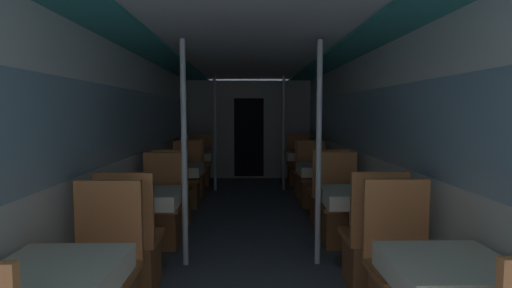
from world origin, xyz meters
TOP-DOWN VIEW (x-y plane):
  - wall_left at (-1.35, 3.70)m, footprint 0.05×10.21m
  - wall_right at (1.35, 3.70)m, footprint 0.05×10.21m
  - ceiling_panel at (0.00, 3.70)m, footprint 2.71×10.21m
  - bulkhead_far at (0.00, 7.64)m, footprint 2.65×0.09m
  - dining_table_left_0 at (-0.98, 0.90)m, footprint 0.60×0.60m
  - dining_table_left_1 at (-0.98, 2.69)m, footprint 0.60×0.60m
  - chair_left_near_1 at (-0.98, 2.14)m, footprint 0.45×0.45m
  - chair_left_far_1 at (-0.98, 3.24)m, footprint 0.45×0.45m
  - support_pole_left_1 at (-0.63, 2.69)m, footprint 0.05×0.05m
  - dining_table_left_2 at (-0.98, 4.47)m, footprint 0.60×0.60m
  - chair_left_near_2 at (-0.98, 3.92)m, footprint 0.45×0.45m
  - chair_left_far_2 at (-0.98, 5.02)m, footprint 0.45×0.45m
  - dining_table_left_3 at (-0.98, 6.26)m, footprint 0.60×0.60m
  - chair_left_near_3 at (-0.98, 5.71)m, footprint 0.45×0.45m
  - chair_left_far_3 at (-0.98, 6.81)m, footprint 0.45×0.45m
  - support_pole_left_3 at (-0.63, 6.26)m, footprint 0.05×0.05m
  - dining_table_right_0 at (0.98, 0.90)m, footprint 0.60×0.60m
  - dining_table_right_1 at (0.98, 2.69)m, footprint 0.60×0.60m
  - chair_right_near_1 at (0.98, 2.14)m, footprint 0.45×0.45m
  - chair_right_far_1 at (0.98, 3.24)m, footprint 0.45×0.45m
  - support_pole_right_1 at (0.63, 2.69)m, footprint 0.05×0.05m
  - dining_table_right_2 at (0.98, 4.47)m, footprint 0.60×0.60m
  - chair_right_near_2 at (0.98, 3.92)m, footprint 0.45×0.45m
  - chair_right_far_2 at (0.98, 5.02)m, footprint 0.45×0.45m
  - dining_table_right_3 at (0.98, 6.26)m, footprint 0.60×0.60m
  - chair_right_near_3 at (0.98, 5.71)m, footprint 0.45×0.45m
  - chair_right_far_3 at (0.98, 6.81)m, footprint 0.45×0.45m
  - support_pole_right_3 at (0.63, 6.26)m, footprint 0.05×0.05m

SIDE VIEW (x-z plane):
  - chair_left_near_1 at x=-0.98m, z-range -0.20..0.80m
  - chair_left_far_1 at x=-0.98m, z-range -0.20..0.80m
  - chair_left_near_2 at x=-0.98m, z-range -0.20..0.80m
  - chair_left_far_2 at x=-0.98m, z-range -0.20..0.80m
  - chair_left_near_3 at x=-0.98m, z-range -0.20..0.80m
  - chair_left_far_3 at x=-0.98m, z-range -0.20..0.80m
  - chair_right_near_1 at x=0.98m, z-range -0.20..0.80m
  - chair_right_far_1 at x=0.98m, z-range -0.20..0.80m
  - chair_right_near_2 at x=0.98m, z-range -0.20..0.80m
  - chair_right_far_2 at x=0.98m, z-range -0.20..0.80m
  - chair_right_near_3 at x=0.98m, z-range -0.20..0.80m
  - chair_right_far_3 at x=0.98m, z-range -0.20..0.80m
  - dining_table_left_0 at x=-0.98m, z-range 0.24..0.96m
  - dining_table_left_1 at x=-0.98m, z-range 0.24..0.96m
  - dining_table_left_2 at x=-0.98m, z-range 0.24..0.96m
  - dining_table_left_3 at x=-0.98m, z-range 0.24..0.96m
  - dining_table_right_0 at x=0.98m, z-range 0.24..0.96m
  - dining_table_right_1 at x=0.98m, z-range 0.24..0.96m
  - dining_table_right_2 at x=0.98m, z-range 0.24..0.96m
  - dining_table_right_3 at x=0.98m, z-range 0.24..0.96m
  - bulkhead_far at x=0.00m, z-range 0.00..2.11m
  - support_pole_left_1 at x=-0.63m, z-range 0.00..2.12m
  - support_pole_left_3 at x=-0.63m, z-range 0.00..2.12m
  - support_pole_right_1 at x=0.63m, z-range 0.00..2.12m
  - support_pole_right_3 at x=0.63m, z-range 0.00..2.12m
  - wall_left at x=-1.35m, z-range 0.04..2.16m
  - wall_right at x=1.35m, z-range 0.04..2.16m
  - ceiling_panel at x=0.00m, z-range 2.12..2.19m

